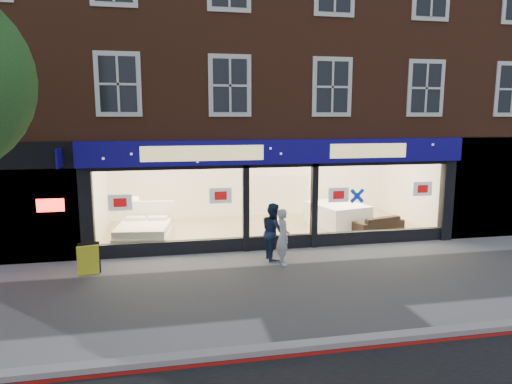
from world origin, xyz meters
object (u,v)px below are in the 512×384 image
object	(u,v)px
display_bed	(144,231)
sofa	(378,223)
pedestrian_blue	(273,231)
pedestrian_grey	(283,237)
a_board	(89,259)
mattress_stack	(337,215)

from	to	relation	value
display_bed	sofa	world-z (taller)	display_bed
pedestrian_blue	pedestrian_grey	bearing A→B (deg)	-167.72
sofa	a_board	bearing A→B (deg)	-0.04
a_board	pedestrian_blue	bearing A→B (deg)	-8.44
pedestrian_blue	display_bed	bearing A→B (deg)	55.26
display_bed	pedestrian_grey	world-z (taller)	pedestrian_grey
display_bed	a_board	bearing A→B (deg)	-108.04
pedestrian_blue	a_board	bearing A→B (deg)	91.40
mattress_stack	pedestrian_grey	xyz separation A→B (m)	(-2.93, -3.57, 0.27)
mattress_stack	sofa	bearing A→B (deg)	-43.56
mattress_stack	a_board	bearing A→B (deg)	-156.60
display_bed	pedestrian_grey	distance (m)	4.66
pedestrian_grey	pedestrian_blue	xyz separation A→B (m)	(-0.14, 0.52, 0.03)
a_board	pedestrian_grey	size ratio (longest dim) A/B	0.53
pedestrian_grey	sofa	bearing A→B (deg)	-56.72
a_board	mattress_stack	bearing A→B (deg)	10.51
a_board	pedestrian_blue	distance (m)	4.89
a_board	display_bed	bearing A→B (deg)	51.52
mattress_stack	a_board	size ratio (longest dim) A/B	2.84
sofa	a_board	xyz separation A→B (m)	(-9.00, -2.42, 0.05)
pedestrian_grey	a_board	bearing A→B (deg)	89.05
a_board	pedestrian_grey	world-z (taller)	pedestrian_grey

